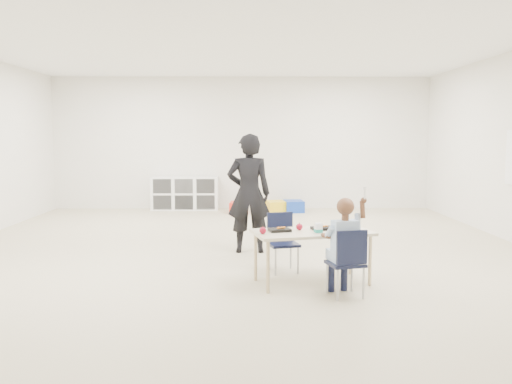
{
  "coord_description": "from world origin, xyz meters",
  "views": [
    {
      "loc": [
        0.13,
        -7.1,
        1.56
      ],
      "look_at": [
        0.23,
        -0.29,
        0.85
      ],
      "focal_mm": 38.0,
      "sensor_mm": 36.0,
      "label": 1
    }
  ],
  "objects_px": {
    "cubby_shelf": "(185,193)",
    "adult": "(249,193)",
    "table": "(312,257)",
    "chair_near": "(345,262)",
    "child": "(346,243)"
  },
  "relations": [
    {
      "from": "table",
      "to": "chair_near",
      "type": "distance_m",
      "value": 0.55
    },
    {
      "from": "adult",
      "to": "chair_near",
      "type": "bearing_deg",
      "value": 113.99
    },
    {
      "from": "chair_near",
      "to": "adult",
      "type": "distance_m",
      "value": 2.28
    },
    {
      "from": "table",
      "to": "cubby_shelf",
      "type": "bearing_deg",
      "value": 95.55
    },
    {
      "from": "table",
      "to": "cubby_shelf",
      "type": "distance_m",
      "value": 6.11
    },
    {
      "from": "cubby_shelf",
      "to": "chair_near",
      "type": "bearing_deg",
      "value": -70.0
    },
    {
      "from": "child",
      "to": "adult",
      "type": "relative_size",
      "value": 0.67
    },
    {
      "from": "table",
      "to": "cubby_shelf",
      "type": "height_order",
      "value": "cubby_shelf"
    },
    {
      "from": "chair_near",
      "to": "child",
      "type": "xyz_separation_m",
      "value": [
        0.0,
        0.0,
        0.19
      ]
    },
    {
      "from": "chair_near",
      "to": "cubby_shelf",
      "type": "relative_size",
      "value": 0.48
    },
    {
      "from": "table",
      "to": "child",
      "type": "distance_m",
      "value": 0.6
    },
    {
      "from": "child",
      "to": "adult",
      "type": "xyz_separation_m",
      "value": [
        -0.93,
        2.03,
        0.26
      ]
    },
    {
      "from": "chair_near",
      "to": "adult",
      "type": "height_order",
      "value": "adult"
    },
    {
      "from": "cubby_shelf",
      "to": "adult",
      "type": "bearing_deg",
      "value": -72.36
    },
    {
      "from": "table",
      "to": "child",
      "type": "xyz_separation_m",
      "value": [
        0.27,
        -0.48,
        0.25
      ]
    }
  ]
}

